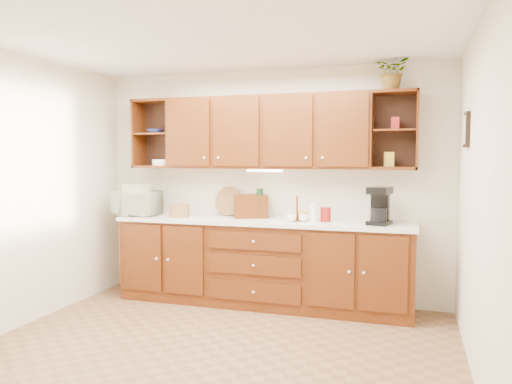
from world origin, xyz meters
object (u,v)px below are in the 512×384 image
Objects in this scene: bread_box at (251,206)px; coffee_maker at (380,206)px; potted_plant at (393,71)px; microwave at (137,203)px.

bread_box is 0.98× the size of coffee_maker.
microwave is at bearing -177.32° from potted_plant.
coffee_maker is (2.76, 0.03, 0.04)m from microwave.
bread_box is 2.07m from potted_plant.
bread_box is at bearing 178.83° from potted_plant.
microwave is 1.33× the size of coffee_maker.
microwave is 1.36m from bread_box.
bread_box is at bearing -172.77° from coffee_maker.
coffee_maker is (1.41, -0.14, 0.05)m from bread_box.
bread_box is 0.99× the size of potted_plant.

